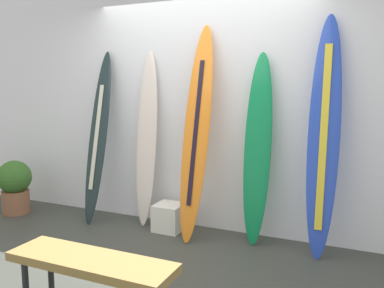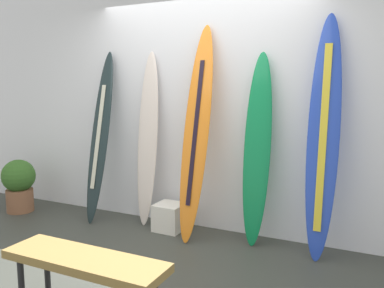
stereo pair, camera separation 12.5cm
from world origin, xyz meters
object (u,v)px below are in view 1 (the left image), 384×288
Objects in this scene: surfboard_charcoal at (98,137)px; surfboard_ivory at (147,141)px; surfboard_sunset at (196,132)px; display_block_left at (169,217)px; surfboard_emerald at (258,150)px; bench at (91,265)px; potted_plant at (15,185)px; surfboard_cobalt at (324,137)px.

surfboard_ivory is at bearing 12.97° from surfboard_charcoal.
surfboard_ivory is 0.70m from surfboard_sunset.
surfboard_emerald is at bearing 4.03° from display_block_left.
potted_plant is at bearing 147.42° from bench.
surfboard_emerald reaches higher than potted_plant.
surfboard_ivory is at bearing 109.30° from bench.
surfboard_charcoal is 1.25m from surfboard_sunset.
surfboard_cobalt is at bearing -2.40° from surfboard_ivory.
potted_plant reaches higher than display_block_left.
surfboard_cobalt is at bearing -3.54° from surfboard_emerald.
surfboard_sunset is at bearing 89.08° from bench.
surfboard_cobalt is 2.30m from bench.
surfboard_cobalt is at bearing 2.71° from surfboard_sunset.
surfboard_cobalt is at bearing 54.28° from bench.
surfboard_cobalt is 1.88× the size of bench.
surfboard_ivory is at bearing 162.09° from display_block_left.
bench is (1.22, -1.72, -0.60)m from surfboard_charcoal.
surfboard_sunset is 0.65m from surfboard_emerald.
display_block_left is 2.06m from potted_plant.
surfboard_emerald reaches higher than display_block_left.
surfboard_sunset is 2.50m from potted_plant.
surfboard_sunset is at bearing 5.04° from potted_plant.
bench is at bearing -109.68° from surfboard_emerald.
surfboard_emerald is 1.25m from display_block_left.
surfboard_cobalt is 3.71m from potted_plant.
surfboard_emerald is at bearing -1.84° from surfboard_ivory.
surfboard_ivory reaches higher than surfboard_emerald.
surfboard_sunset is 1.85m from bench.
surfboard_ivory is 6.43× the size of display_block_left.
surfboard_cobalt is (0.63, -0.04, 0.17)m from surfboard_emerald.
potted_plant reaches higher than bench.
surfboard_sunset reaches higher than bench.
surfboard_charcoal reaches higher than bench.
surfboard_cobalt is 3.37× the size of potted_plant.
surfboard_charcoal is 6.50× the size of display_block_left.
potted_plant is at bearing -169.12° from surfboard_charcoal.
surfboard_charcoal reaches higher than potted_plant.
surfboard_emerald is 2.88× the size of potted_plant.
surfboard_cobalt is 1.86m from display_block_left.
surfboard_ivory reaches higher than potted_plant.
surfboard_charcoal is 1.31m from potted_plant.
bench is (2.35, -1.50, 0.03)m from potted_plant.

